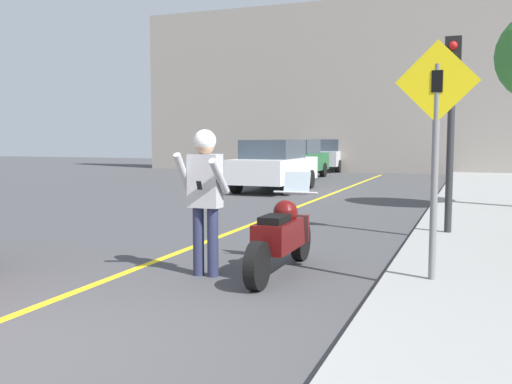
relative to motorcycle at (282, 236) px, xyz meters
name	(u,v)px	position (x,y,z in m)	size (l,w,h in m)	color
road_center_line	(227,234)	(-1.89, 2.53, -0.48)	(0.12, 36.00, 0.01)	yellow
building_backdrop	(401,86)	(-1.29, 22.53, 3.85)	(28.00, 1.20, 8.67)	gray
motorcycle	(282,236)	(0.00, 0.00, 0.00)	(0.62, 2.28, 1.27)	black
person_biker	(205,185)	(-0.85, -0.48, 0.65)	(0.59, 0.49, 1.84)	#282D4C
crossing_sign	(436,137)	(1.86, -0.17, 1.25)	(0.91, 0.08, 2.67)	slate
traffic_light	(452,97)	(1.87, 3.32, 1.93)	(0.26, 0.30, 3.27)	#2D2D30
parked_car_white	(274,165)	(-3.91, 10.93, 0.37)	(1.88, 4.20, 1.68)	black
parked_car_green	(297,159)	(-4.96, 16.94, 0.37)	(1.88, 4.20, 1.68)	black
parked_car_silver	(328,155)	(-5.07, 23.04, 0.37)	(1.88, 4.20, 1.68)	black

